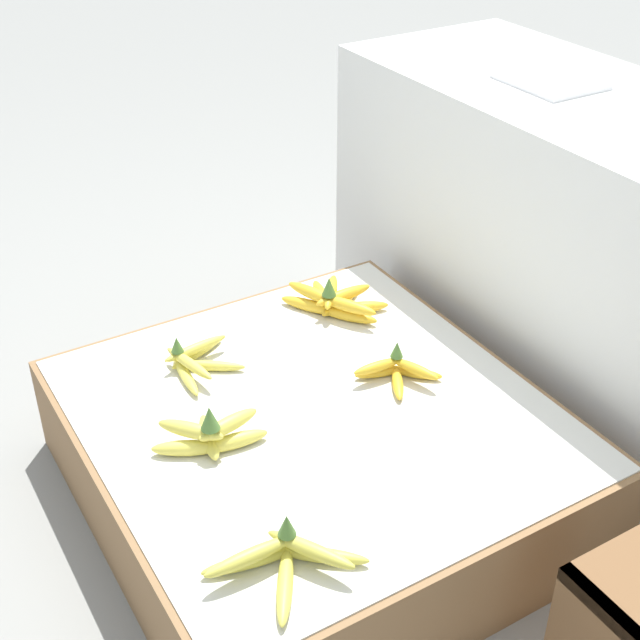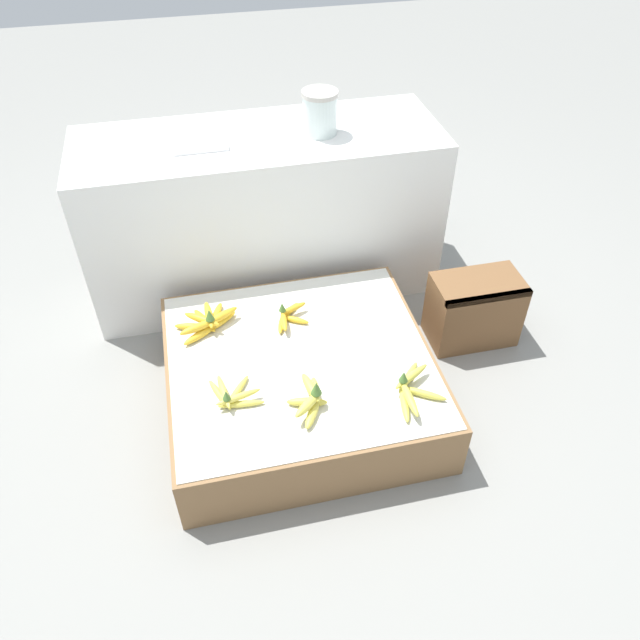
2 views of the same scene
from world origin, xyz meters
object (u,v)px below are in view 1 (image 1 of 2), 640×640
at_px(banana_bunch_front_left, 194,360).
at_px(banana_bunch_front_midright, 283,559).
at_px(banana_bunch_middle_midleft, 397,371).
at_px(banana_bunch_middle_left, 334,301).
at_px(banana_bunch_front_midleft, 210,434).
at_px(foam_tray_white, 551,79).

relative_size(banana_bunch_front_left, banana_bunch_front_midright, 0.69).
bearing_deg(banana_bunch_middle_midleft, banana_bunch_middle_left, 174.48).
height_order(banana_bunch_front_left, banana_bunch_front_midleft, banana_bunch_front_midleft).
relative_size(banana_bunch_middle_midleft, foam_tray_white, 0.85).
relative_size(banana_bunch_front_midleft, banana_bunch_front_midright, 0.84).
relative_size(banana_bunch_front_left, banana_bunch_front_midleft, 0.82).
height_order(banana_bunch_front_midleft, banana_bunch_middle_left, banana_bunch_front_midleft).
relative_size(banana_bunch_front_left, foam_tray_white, 0.86).
relative_size(banana_bunch_front_midright, foam_tray_white, 1.24).
bearing_deg(banana_bunch_front_midleft, banana_bunch_front_left, 162.41).
bearing_deg(banana_bunch_front_left, banana_bunch_middle_midleft, 53.70).
bearing_deg(foam_tray_white, banana_bunch_front_left, -91.80).
height_order(banana_bunch_front_midright, banana_bunch_middle_left, banana_bunch_middle_left).
bearing_deg(banana_bunch_front_left, banana_bunch_middle_left, 96.64).
distance_m(banana_bunch_middle_left, foam_tray_white, 0.71).
bearing_deg(banana_bunch_front_midleft, foam_tray_white, 102.82).
height_order(banana_bunch_front_left, foam_tray_white, foam_tray_white).
bearing_deg(banana_bunch_middle_left, banana_bunch_front_midright, -37.50).
bearing_deg(foam_tray_white, banana_bunch_middle_left, -97.81).
height_order(banana_bunch_front_left, banana_bunch_front_midright, banana_bunch_front_midright).
height_order(banana_bunch_front_midright, foam_tray_white, foam_tray_white).
bearing_deg(banana_bunch_front_midright, banana_bunch_middle_left, 142.50).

